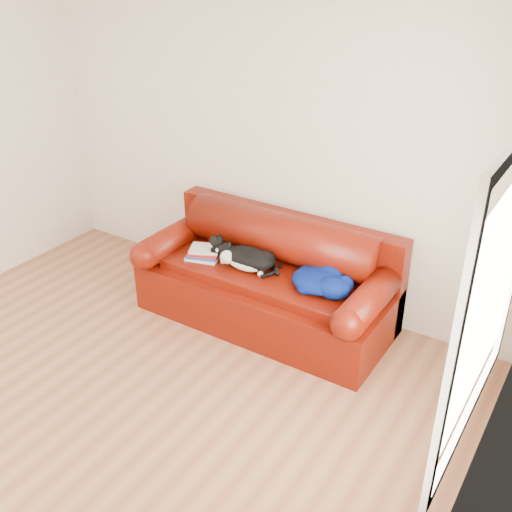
{
  "coord_description": "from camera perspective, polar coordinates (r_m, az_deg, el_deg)",
  "views": [
    {
      "loc": [
        2.57,
        -2.15,
        2.88
      ],
      "look_at": [
        0.33,
        1.35,
        0.68
      ],
      "focal_mm": 42.0,
      "sensor_mm": 36.0,
      "label": 1
    }
  ],
  "objects": [
    {
      "name": "ground",
      "position": [
        4.41,
        -13.58,
        -13.72
      ],
      "size": [
        4.5,
        4.5,
        0.0
      ],
      "primitive_type": "plane",
      "color": "brown",
      "rests_on": "ground"
    },
    {
      "name": "room_shell",
      "position": [
        3.48,
        -14.98,
        6.6
      ],
      "size": [
        4.52,
        4.02,
        2.61
      ],
      "color": "beige",
      "rests_on": "ground"
    },
    {
      "name": "sofa_base",
      "position": [
        5.02,
        0.89,
        -3.78
      ],
      "size": [
        2.1,
        0.9,
        0.5
      ],
      "color": "#410402",
      "rests_on": "ground"
    },
    {
      "name": "blanket",
      "position": [
        4.61,
        6.23,
        -2.28
      ],
      "size": [
        0.51,
        0.42,
        0.16
      ],
      "rotation": [
        0.0,
        0.0,
        -0.02
      ],
      "color": "#02114B",
      "rests_on": "sofa_base"
    },
    {
      "name": "book_stack",
      "position": [
        5.04,
        -4.94,
        0.3
      ],
      "size": [
        0.31,
        0.27,
        0.1
      ],
      "rotation": [
        0.0,
        0.0,
        0.35
      ],
      "color": "beige",
      "rests_on": "sofa_base"
    },
    {
      "name": "cat",
      "position": [
        4.84,
        -0.83,
        -0.3
      ],
      "size": [
        0.64,
        0.37,
        0.23
      ],
      "rotation": [
        0.0,
        0.0,
        0.33
      ],
      "color": "black",
      "rests_on": "sofa_base"
    },
    {
      "name": "sofa_back",
      "position": [
        5.05,
        2.36,
        0.38
      ],
      "size": [
        2.1,
        1.01,
        0.88
      ],
      "color": "#410402",
      "rests_on": "ground"
    }
  ]
}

